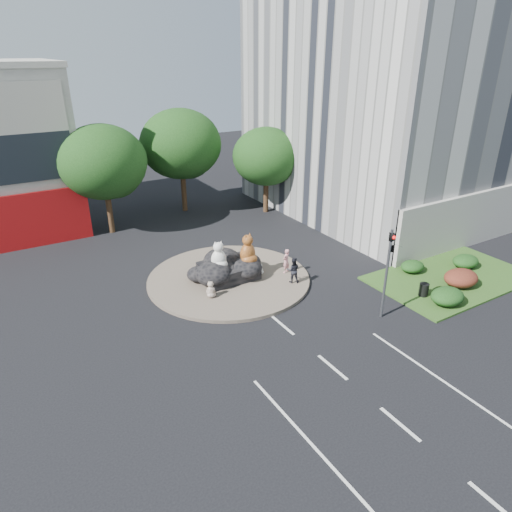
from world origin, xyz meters
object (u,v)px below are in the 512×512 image
Objects in this scene: kitten_calico at (211,289)px; kitten_white at (260,269)px; pedestrian_dark at (293,270)px; cat_white at (219,255)px; litter_bin at (424,290)px; cat_tabby at (248,249)px; pedestrian_pink at (286,261)px.

kitten_white is (3.93, 1.02, -0.14)m from kitten_calico.
pedestrian_dark is (5.05, -0.92, 0.29)m from kitten_calico.
cat_white reaches higher than litter_bin.
cat_tabby reaches higher than pedestrian_pink.
pedestrian_dark reaches higher than kitten_calico.
cat_tabby reaches higher than cat_white.
pedestrian_pink is (1.52, -0.62, 0.42)m from kitten_white.
kitten_calico is (-3.11, -1.17, -1.37)m from cat_tabby.
pedestrian_dark is (1.94, -2.09, -1.07)m from cat_tabby.
kitten_calico reaches higher than litter_bin.
cat_white reaches higher than kitten_calico.
kitten_calico reaches higher than kitten_white.
pedestrian_pink is at bearing 46.74° from kitten_calico.
cat_tabby reaches higher than pedestrian_dark.
kitten_calico is 1.33× the size of litter_bin.
cat_tabby reaches higher than kitten_calico.
pedestrian_pink reaches higher than kitten_calico.
cat_white is 4.42m from pedestrian_pink.
kitten_white is at bearing 57.10° from kitten_calico.
kitten_white is 9.74m from litter_bin.
pedestrian_pink is at bearing 2.78° from cat_white.
kitten_white is at bearing -29.19° from pedestrian_dark.
pedestrian_pink reaches higher than kitten_white.
kitten_white is at bearing -45.23° from pedestrian_pink.
pedestrian_dark is at bearing 32.13° from kitten_calico.
cat_tabby is 1.72m from kitten_white.
pedestrian_pink is at bearing -72.34° from kitten_white.
pedestrian_pink is 8.29m from litter_bin.
litter_bin is (10.63, -6.05, -0.21)m from kitten_calico.
pedestrian_dark is at bearing -110.20° from kitten_white.
cat_white is 4.57m from pedestrian_dark.
kitten_white is at bearing -27.50° from cat_tabby.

